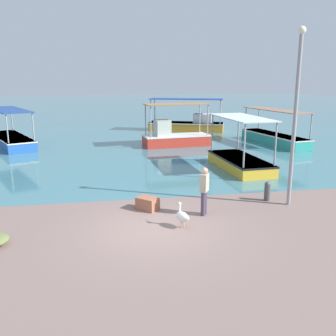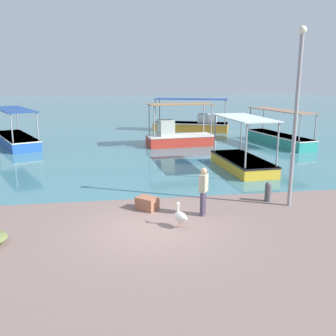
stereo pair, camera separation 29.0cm
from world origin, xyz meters
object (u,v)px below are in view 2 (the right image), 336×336
(fishing_boat_near_right, at_px, (193,124))
(fishing_boat_far_right, at_px, (279,137))
(fisherman_standing, at_px, (203,190))
(cargo_crate, at_px, (147,203))
(lamp_post, at_px, (296,110))
(mooring_bollard, at_px, (268,191))
(fishing_boat_far_left, at_px, (16,138))
(pelican, at_px, (181,216))
(fishing_boat_outer, at_px, (242,160))
(fishing_boat_near_left, at_px, (178,136))

(fishing_boat_near_right, bearing_deg, fishing_boat_far_right, -59.47)
(fishing_boat_near_right, distance_m, fisherman_standing, 21.07)
(fisherman_standing, relative_size, cargo_crate, 2.28)
(lamp_post, height_order, mooring_bollard, lamp_post)
(fishing_boat_far_left, height_order, cargo_crate, fishing_boat_far_left)
(pelican, bearing_deg, fishing_boat_far_right, 55.11)
(fishing_boat_outer, height_order, cargo_crate, fishing_boat_outer)
(fishing_boat_far_left, height_order, pelican, fishing_boat_far_left)
(fishing_boat_far_right, height_order, pelican, fishing_boat_far_right)
(fishing_boat_outer, relative_size, fisherman_standing, 2.86)
(fishing_boat_outer, distance_m, fisherman_standing, 7.21)
(fishing_boat_far_right, xyz_separation_m, fisherman_standing, (-8.73, -12.94, 0.38))
(fishing_boat_near_right, xyz_separation_m, cargo_crate, (-6.03, -19.79, -0.41))
(pelican, bearing_deg, fisherman_standing, 44.98)
(mooring_bollard, bearing_deg, fishing_boat_near_left, 95.97)
(fishing_boat_far_left, distance_m, pelican, 18.58)
(fishing_boat_near_right, relative_size, cargo_crate, 9.26)
(pelican, xyz_separation_m, cargo_crate, (-0.89, 1.83, -0.15))
(cargo_crate, bearing_deg, fishing_boat_near_right, 73.04)
(fishing_boat_far_left, bearing_deg, fishing_boat_near_left, -9.99)
(fisherman_standing, bearing_deg, cargo_crate, 155.16)
(fishing_boat_near_right, distance_m, lamp_post, 20.37)
(fishing_boat_far_right, height_order, fishing_boat_outer, fishing_boat_outer)
(fishing_boat_far_left, relative_size, pelican, 8.59)
(fishing_boat_far_right, bearing_deg, fishing_boat_far_left, 172.23)
(fishing_boat_far_left, height_order, fisherman_standing, fishing_boat_far_left)
(cargo_crate, bearing_deg, fishing_boat_far_right, 48.76)
(lamp_post, xyz_separation_m, mooring_bollard, (-0.59, 0.58, -3.12))
(mooring_bollard, bearing_deg, lamp_post, -44.34)
(pelican, relative_size, lamp_post, 0.13)
(mooring_bollard, bearing_deg, fishing_boat_far_right, 63.54)
(pelican, bearing_deg, cargo_crate, 115.90)
(fishing_boat_near_right, bearing_deg, pelican, -103.39)
(cargo_crate, bearing_deg, mooring_bollard, 2.66)
(fisherman_standing, bearing_deg, fishing_boat_far_left, 122.07)
(fishing_boat_far_left, xyz_separation_m, mooring_bollard, (12.50, -14.37, -0.10))
(fishing_boat_outer, xyz_separation_m, pelican, (-4.60, -7.18, -0.13))
(fishing_boat_near_right, relative_size, pelican, 8.58)
(fishing_boat_outer, bearing_deg, fishing_boat_near_right, 87.84)
(fisherman_standing, distance_m, cargo_crate, 2.16)
(fishing_boat_near_left, bearing_deg, fishing_boat_far_left, 170.01)
(fishing_boat_near_left, bearing_deg, fishing_boat_near_right, 69.75)
(fishing_boat_near_right, bearing_deg, fishing_boat_near_left, -110.25)
(fishing_boat_outer, bearing_deg, pelican, -122.63)
(fishing_boat_near_left, relative_size, lamp_post, 0.75)
(fishing_boat_near_right, bearing_deg, cargo_crate, -106.96)
(fishing_boat_near_right, xyz_separation_m, pelican, (-5.15, -21.62, -0.26))
(mooring_bollard, bearing_deg, pelican, -151.64)
(mooring_bollard, bearing_deg, fishing_boat_outer, 81.08)
(fishing_boat_near_left, xyz_separation_m, pelican, (-2.50, -14.44, -0.30))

